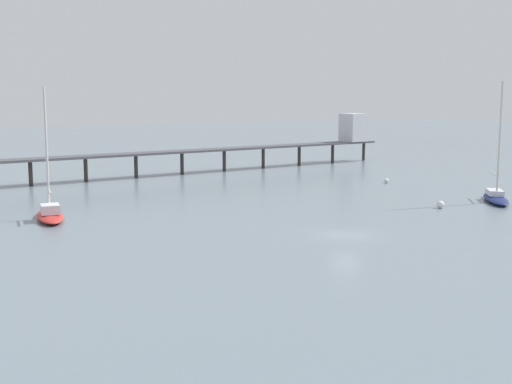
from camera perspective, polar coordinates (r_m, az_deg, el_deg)
name	(u,v)px	position (r m, az deg, el deg)	size (l,w,h in m)	color
ground_plane	(346,235)	(54.03, 7.70, -3.70)	(400.00, 400.00, 0.00)	slate
pier	(247,142)	(100.45, -0.78, 4.31)	(79.66, 13.22, 8.07)	#4C4C51
sailboat_red	(50,212)	(62.82, -17.26, -1.68)	(3.06, 7.93, 11.88)	red
sailboat_navy	(496,195)	(74.51, 19.87, -0.26)	(6.48, 7.75, 12.62)	navy
mooring_buoy_outer	(386,181)	(86.66, 11.13, 0.96)	(0.62, 0.62, 0.62)	silver
mooring_buoy_inner	(440,205)	(68.65, 15.54, -1.04)	(0.75, 0.75, 0.75)	silver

